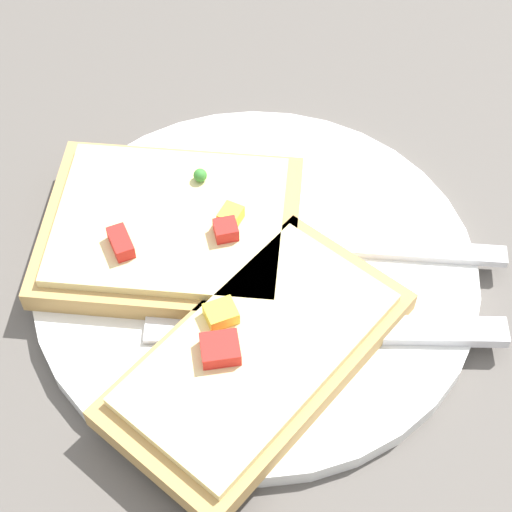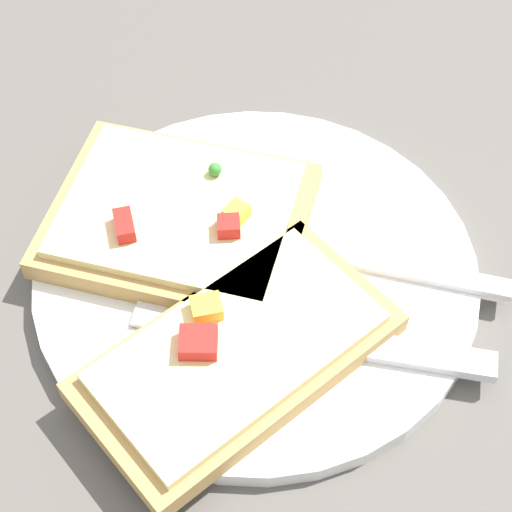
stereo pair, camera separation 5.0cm
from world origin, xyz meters
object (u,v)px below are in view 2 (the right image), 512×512
at_px(pizza_slice_main, 179,217).
at_px(pizza_slice_corner, 245,355).
at_px(fork, 313,251).
at_px(plate, 256,272).
at_px(knife, 339,343).

relative_size(pizza_slice_main, pizza_slice_corner, 0.88).
bearing_deg(pizza_slice_corner, fork, -158.01).
bearing_deg(plate, knife, -131.33).
bearing_deg(plate, fork, -66.19).
xyz_separation_m(plate, fork, (0.01, -0.03, 0.01)).
xyz_separation_m(knife, pizza_slice_main, (0.07, 0.10, 0.01)).
distance_m(plate, pizza_slice_main, 0.06).
bearing_deg(knife, plate, -39.29).
distance_m(fork, pizza_slice_main, 0.08).
distance_m(plate, fork, 0.04).
distance_m(plate, knife, 0.07).
relative_size(plate, pizza_slice_corner, 1.41).
height_order(plate, pizza_slice_corner, pizza_slice_corner).
xyz_separation_m(fork, pizza_slice_corner, (-0.08, 0.03, 0.01)).
height_order(plate, knife, knife).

